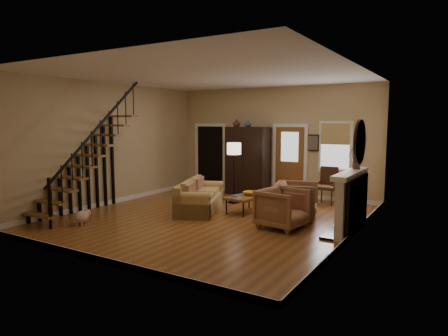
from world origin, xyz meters
The scene contains 15 objects.
room centered at (-0.41, 1.76, 1.51)m, with size 7.00×7.33×3.30m.
staircase centered at (-2.78, -1.30, 1.60)m, with size 0.94×2.80×3.20m, color brown, non-canonical shape.
fireplace centered at (3.13, 0.50, 0.74)m, with size 0.33×1.95×2.30m.
armoire centered at (-0.70, 3.15, 1.05)m, with size 1.30×0.60×2.10m, color black, non-canonical shape.
vase_a centered at (-1.05, 3.05, 2.22)m, with size 0.24×0.24×0.25m, color #4C2619.
vase_b centered at (-0.65, 3.05, 2.21)m, with size 0.20×0.20×0.21m, color #334C60.
sofa centered at (-0.61, 0.42, 0.37)m, with size 0.86×2.00×0.74m, color tan, non-canonical shape.
coffee_table centered at (0.44, 0.92, 0.21)m, with size 0.64×1.10×0.42m, color brown, non-canonical shape.
bowl centered at (0.49, 1.07, 0.47)m, with size 0.38×0.38×0.09m, color orange.
books centered at (0.32, 0.62, 0.45)m, with size 0.20×0.27×0.05m, color beige, non-canonical shape.
armchair_left centered at (1.78, 0.02, 0.42)m, with size 0.90×0.93×0.84m, color brown.
armchair_right centered at (1.74, 0.93, 0.43)m, with size 0.93×0.96×0.87m, color brown.
floor_lamp centered at (-0.40, 1.77, 0.84)m, with size 0.39×0.39×1.68m, color black, non-canonical shape.
side_chair centered at (1.85, 2.95, 0.51)m, with size 0.54×0.54×1.02m, color #3C2313, non-canonical shape.
dog centered at (-2.08, -2.03, 0.16)m, with size 0.26×0.45×0.32m, color beige, non-canonical shape.
Camera 1 is at (5.02, -7.74, 2.25)m, focal length 32.00 mm.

